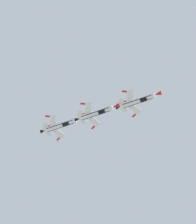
{
  "coord_description": "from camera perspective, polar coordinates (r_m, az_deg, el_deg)",
  "views": [
    {
      "loc": [
        0.43,
        -1.01,
        1.5
      ],
      "look_at": [
        39.82,
        82.63,
        142.62
      ],
      "focal_mm": 79.34,
      "sensor_mm": 36.0,
      "label": 1
    }
  ],
  "objects": [
    {
      "name": "fighter_jet_lead",
      "position": [
        164.03,
        4.66,
        1.33
      ],
      "size": [
        12.47,
        12.74,
        4.38
      ],
      "rotation": [
        0.0,
        -0.13,
        3.89
      ],
      "color": "white"
    },
    {
      "name": "fighter_jet_left_wing",
      "position": [
        166.06,
        -0.17,
        -0.08
      ],
      "size": [
        12.46,
        12.73,
        4.39
      ],
      "rotation": [
        0.0,
        -0.15,
        3.89
      ],
      "color": "white"
    },
    {
      "name": "fighter_jet_right_wing",
      "position": [
        173.22,
        -4.28,
        -1.49
      ],
      "size": [
        12.45,
        12.73,
        4.39
      ],
      "rotation": [
        0.0,
        -0.16,
        3.89
      ],
      "color": "white"
    }
  ]
}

